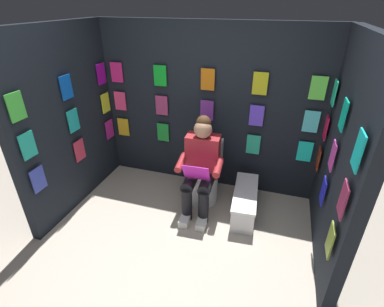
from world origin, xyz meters
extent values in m
plane|color=#B2A899|center=(0.00, 0.00, 0.00)|extent=(30.00, 30.00, 0.00)
cube|color=black|center=(0.00, -1.74, 1.07)|extent=(2.96, 0.10, 2.15)
cube|color=gold|center=(1.25, -1.65, 0.70)|extent=(0.17, 0.01, 0.26)
cube|color=#168E2E|center=(0.62, -1.65, 0.70)|extent=(0.17, 0.01, 0.26)
cube|color=purple|center=(0.00, -1.65, 0.70)|extent=(0.17, 0.01, 0.26)
cube|color=#1FAD87|center=(-0.62, -1.65, 0.70)|extent=(0.17, 0.01, 0.26)
cube|color=#13E6D7|center=(-1.25, -1.65, 0.70)|extent=(0.17, 0.01, 0.26)
cube|color=#E93A7A|center=(1.25, -1.65, 1.10)|extent=(0.17, 0.01, 0.26)
cube|color=#962F61|center=(0.62, -1.65, 1.10)|extent=(0.17, 0.01, 0.26)
cube|color=#69278C|center=(0.00, -1.65, 1.10)|extent=(0.17, 0.01, 0.26)
cube|color=#5839E1|center=(-0.62, -1.65, 1.10)|extent=(0.17, 0.01, 0.26)
cube|color=#4AD9E5|center=(-1.25, -1.65, 1.10)|extent=(0.17, 0.01, 0.26)
cube|color=#D02271|center=(1.25, -1.65, 1.49)|extent=(0.17, 0.01, 0.26)
cube|color=#0FA627|center=(0.62, -1.65, 1.49)|extent=(0.17, 0.01, 0.26)
cube|color=#C7660E|center=(0.00, -1.65, 1.49)|extent=(0.17, 0.01, 0.26)
cube|color=gold|center=(-0.62, -1.65, 1.49)|extent=(0.17, 0.01, 0.26)
cube|color=#61DE48|center=(-1.25, -1.65, 1.49)|extent=(0.17, 0.01, 0.26)
cube|color=black|center=(-1.48, -0.84, 1.07)|extent=(0.10, 1.69, 2.15)
cube|color=maroon|center=(-1.39, -1.52, 0.70)|extent=(0.01, 0.17, 0.26)
cube|color=#1D21CC|center=(-1.39, -0.84, 0.70)|extent=(0.01, 0.17, 0.26)
cube|color=olive|center=(-1.39, -0.17, 0.70)|extent=(0.01, 0.17, 0.26)
cube|color=#D10F40|center=(-1.39, -1.52, 1.10)|extent=(0.01, 0.17, 0.26)
cube|color=#C539A3|center=(-1.39, -0.84, 1.10)|extent=(0.01, 0.17, 0.26)
cube|color=#902850|center=(-1.39, -0.17, 1.10)|extent=(0.01, 0.17, 0.26)
cube|color=#1ECB9A|center=(-1.39, -1.52, 1.49)|extent=(0.01, 0.17, 0.26)
cube|color=#0BB497|center=(-1.39, -0.84, 1.49)|extent=(0.01, 0.17, 0.26)
cube|color=#13BDBB|center=(-1.39, -0.17, 1.49)|extent=(0.01, 0.17, 0.26)
cube|color=black|center=(1.48, -0.84, 1.07)|extent=(0.10, 1.69, 2.15)
cube|color=#3544AF|center=(1.39, -0.17, 0.70)|extent=(0.01, 0.17, 0.26)
cube|color=#CC3450|center=(1.39, -0.84, 0.70)|extent=(0.01, 0.17, 0.26)
cube|color=#B0218A|center=(1.39, -1.52, 0.70)|extent=(0.01, 0.17, 0.26)
cube|color=teal|center=(1.39, -0.17, 1.10)|extent=(0.01, 0.17, 0.26)
cube|color=#1EA7A6|center=(1.39, -0.84, 1.10)|extent=(0.01, 0.17, 0.26)
cube|color=#D2E52B|center=(1.39, -1.52, 1.10)|extent=(0.01, 0.17, 0.26)
cube|color=green|center=(1.39, -0.17, 1.49)|extent=(0.01, 0.17, 0.26)
cube|color=blue|center=(1.39, -0.84, 1.49)|extent=(0.01, 0.17, 0.26)
cube|color=#890E8D|center=(1.39, -1.52, 1.49)|extent=(0.01, 0.17, 0.26)
cylinder|color=white|center=(-0.08, -1.24, 0.20)|extent=(0.38, 0.38, 0.40)
cylinder|color=white|center=(-0.08, -1.24, 0.41)|extent=(0.41, 0.41, 0.02)
cube|color=white|center=(-0.06, -1.50, 0.58)|extent=(0.39, 0.20, 0.36)
cylinder|color=white|center=(-0.07, -1.41, 0.58)|extent=(0.39, 0.09, 0.39)
cube|color=maroon|center=(-0.08, -1.21, 0.68)|extent=(0.41, 0.24, 0.52)
sphere|color=tan|center=(-0.08, -1.18, 1.04)|extent=(0.21, 0.21, 0.21)
sphere|color=#472D19|center=(-0.08, -1.21, 1.11)|extent=(0.17, 0.17, 0.17)
cylinder|color=black|center=(-0.19, -1.02, 0.44)|extent=(0.17, 0.41, 0.15)
cylinder|color=black|center=(0.01, -1.01, 0.44)|extent=(0.17, 0.41, 0.15)
cylinder|color=black|center=(-0.20, -0.84, 0.21)|extent=(0.12, 0.12, 0.42)
cylinder|color=black|center=(0.00, -0.83, 0.21)|extent=(0.12, 0.12, 0.42)
cube|color=white|center=(-0.20, -0.78, 0.04)|extent=(0.12, 0.27, 0.09)
cube|color=white|center=(0.00, -0.77, 0.04)|extent=(0.12, 0.27, 0.09)
cylinder|color=maroon|center=(-0.31, -1.05, 0.66)|extent=(0.10, 0.31, 0.13)
cylinder|color=maroon|center=(0.13, -1.02, 0.66)|extent=(0.10, 0.31, 0.13)
cube|color=#CA23B8|center=(-0.10, -0.87, 0.64)|extent=(0.31, 0.15, 0.23)
cube|color=silver|center=(-0.64, -1.15, 0.14)|extent=(0.32, 0.81, 0.29)
cube|color=white|center=(-0.64, -1.15, 0.30)|extent=(0.33, 0.84, 0.03)
camera|label=1|loc=(-0.87, 1.70, 2.35)|focal=26.74mm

